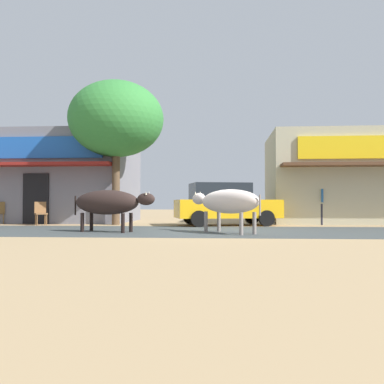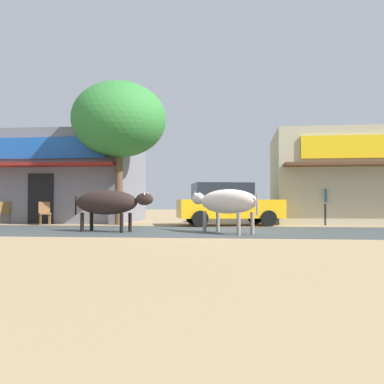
{
  "view_description": "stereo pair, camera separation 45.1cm",
  "coord_description": "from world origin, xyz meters",
  "views": [
    {
      "loc": [
        0.45,
        -13.51,
        0.9
      ],
      "look_at": [
        -0.64,
        0.7,
        1.24
      ],
      "focal_mm": 40.62,
      "sensor_mm": 36.0,
      "label": 1
    },
    {
      "loc": [
        0.9,
        -13.47,
        0.9
      ],
      "look_at": [
        -0.64,
        0.7,
        1.24
      ],
      "focal_mm": 40.62,
      "sensor_mm": 36.0,
      "label": 2
    }
  ],
  "objects": [
    {
      "name": "ground",
      "position": [
        0.0,
        0.0,
        0.0
      ],
      "size": [
        80.0,
        80.0,
        0.0
      ],
      "primitive_type": "plane",
      "color": "tan"
    },
    {
      "name": "cow_near_brown",
      "position": [
        -3.08,
        -0.6,
        0.89
      ],
      "size": [
        2.71,
        1.27,
        1.27
      ],
      "color": "#2D211E",
      "rests_on": "ground"
    },
    {
      "name": "roadside_tree",
      "position": [
        -3.92,
        3.58,
        4.23
      ],
      "size": [
        3.81,
        3.81,
        5.77
      ],
      "color": "brown",
      "rests_on": "ground"
    },
    {
      "name": "cafe_chair_by_doorway",
      "position": [
        -8.96,
        3.86,
        0.51
      ],
      "size": [
        0.62,
        0.62,
        0.92
      ],
      "color": "brown",
      "rests_on": "ground"
    },
    {
      "name": "cow_far_dark",
      "position": [
        0.53,
        -0.8,
        0.91
      ],
      "size": [
        2.3,
        2.42,
        1.28
      ],
      "color": "beige",
      "rests_on": "ground"
    },
    {
      "name": "pedestrian_by_shop",
      "position": [
        4.26,
        4.13,
        0.97
      ],
      "size": [
        0.4,
        0.61,
        1.65
      ],
      "color": "#262633",
      "rests_on": "ground"
    },
    {
      "name": "cafe_chair_near_tree",
      "position": [
        -6.77,
        3.01,
        0.51
      ],
      "size": [
        0.61,
        0.61,
        0.92
      ],
      "color": "brown",
      "rests_on": "ground"
    },
    {
      "name": "parked_hatchback_car",
      "position": [
        0.44,
        3.39,
        0.84
      ],
      "size": [
        4.27,
        2.7,
        1.64
      ],
      "color": "gold",
      "rests_on": "ground"
    },
    {
      "name": "storefront_right_club",
      "position": [
        6.73,
        6.38,
        1.97
      ],
      "size": [
        8.51,
        5.75,
        3.93
      ],
      "color": "#B5AF91",
      "rests_on": "ground"
    },
    {
      "name": "asphalt_road",
      "position": [
        0.0,
        0.0,
        0.0
      ],
      "size": [
        72.0,
        5.3,
        0.0
      ],
      "primitive_type": "cube",
      "color": "#3E4444",
      "rests_on": "ground"
    },
    {
      "name": "storefront_left_cafe",
      "position": [
        -7.03,
        6.38,
        2.04
      ],
      "size": [
        6.15,
        5.75,
        4.07
      ],
      "color": "slate",
      "rests_on": "ground"
    }
  ]
}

